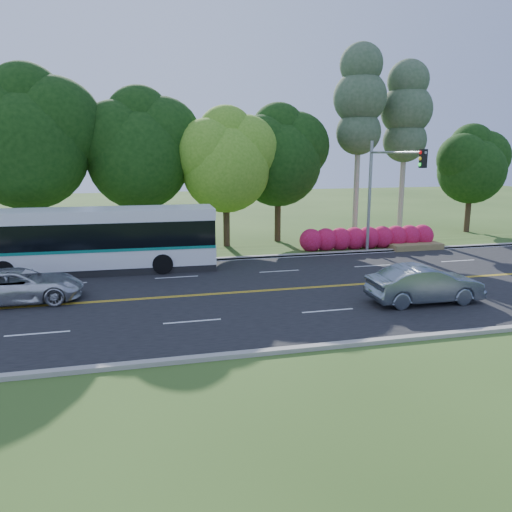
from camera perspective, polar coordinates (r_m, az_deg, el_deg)
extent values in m
plane|color=#2E4A18|center=(23.89, 6.20, -3.64)|extent=(120.00, 120.00, 0.00)
cube|color=black|center=(23.88, 6.20, -3.62)|extent=(60.00, 14.00, 0.02)
cube|color=gray|center=(30.49, 1.65, -0.02)|extent=(60.00, 0.30, 0.15)
cube|color=gray|center=(17.65, 14.18, -9.37)|extent=(60.00, 0.30, 0.15)
cube|color=#2E4A18|center=(32.25, 0.78, 0.59)|extent=(60.00, 4.00, 0.10)
cube|color=gold|center=(23.81, 6.26, -3.64)|extent=(57.00, 0.10, 0.00)
cube|color=gold|center=(23.95, 6.13, -3.54)|extent=(57.00, 0.10, 0.00)
cube|color=silver|center=(19.53, -23.70, -8.12)|extent=(2.20, 0.12, 0.00)
cube|color=silver|center=(19.29, -7.29, -7.41)|extent=(2.20, 0.12, 0.00)
cube|color=silver|center=(20.58, 8.20, -6.19)|extent=(2.20, 0.12, 0.00)
cube|color=silver|center=(23.14, 20.99, -4.84)|extent=(2.20, 0.12, 0.00)
cube|color=silver|center=(26.15, -21.16, -2.97)|extent=(2.20, 0.12, 0.00)
cube|color=silver|center=(25.98, -9.06, -2.40)|extent=(2.20, 0.12, 0.00)
cube|color=silver|center=(26.95, 2.68, -1.74)|extent=(2.20, 0.12, 0.00)
cube|color=silver|center=(28.95, 13.18, -1.09)|extent=(2.20, 0.12, 0.00)
cube|color=silver|center=(31.79, 22.07, -0.51)|extent=(2.20, 0.12, 0.00)
cube|color=silver|center=(30.22, 1.80, -0.24)|extent=(57.00, 0.12, 0.00)
cube|color=silver|center=(17.92, 13.73, -9.21)|extent=(57.00, 0.12, 0.00)
cylinder|color=#312415|center=(33.47, -24.08, 3.32)|extent=(0.44, 0.44, 3.96)
sphere|color=black|center=(33.18, -24.75, 11.02)|extent=(7.20, 7.20, 7.20)
sphere|color=black|center=(33.25, -22.06, 13.73)|extent=(5.76, 5.76, 5.76)
sphere|color=black|center=(33.67, -24.86, 15.63)|extent=(4.68, 4.68, 4.68)
cylinder|color=#312415|center=(33.93, -12.90, 3.85)|extent=(0.44, 0.44, 3.60)
sphere|color=black|center=(33.62, -13.23, 10.80)|extent=(6.60, 6.60, 6.60)
sphere|color=black|center=(33.98, -10.77, 13.14)|extent=(5.28, 5.28, 5.28)
sphere|color=black|center=(33.44, -15.63, 12.66)|extent=(4.95, 4.95, 4.95)
sphere|color=black|center=(34.08, -13.26, 14.98)|extent=(4.29, 4.29, 4.29)
cylinder|color=#312415|center=(33.49, -3.39, 3.72)|extent=(0.44, 0.44, 3.24)
sphere|color=#46851B|center=(33.17, -3.47, 9.97)|extent=(5.80, 5.80, 5.80)
sphere|color=#46851B|center=(33.70, -1.35, 11.99)|extent=(4.64, 4.64, 4.64)
sphere|color=#46851B|center=(32.76, -5.47, 11.69)|extent=(4.35, 4.35, 4.35)
sphere|color=#46851B|center=(33.58, -3.47, 13.71)|extent=(3.77, 3.77, 3.77)
cylinder|color=#312415|center=(35.83, 2.49, 4.41)|extent=(0.44, 0.44, 3.42)
sphere|color=black|center=(35.54, 2.55, 10.51)|extent=(6.00, 6.00, 6.00)
sphere|color=black|center=(36.22, 4.53, 12.41)|extent=(4.80, 4.80, 4.80)
sphere|color=black|center=(35.02, 0.73, 12.22)|extent=(4.50, 4.50, 4.50)
sphere|color=black|center=(35.97, 2.56, 14.11)|extent=(3.90, 3.90, 3.90)
cylinder|color=#A59B85|center=(37.68, 11.46, 9.43)|extent=(0.40, 0.40, 9.80)
sphere|color=#344C2F|center=(37.67, 11.64, 13.68)|extent=(3.23, 3.23, 3.23)
sphere|color=#344C2F|center=(37.83, 11.79, 17.28)|extent=(3.80, 3.80, 3.80)
sphere|color=#344C2F|center=(38.12, 11.95, 20.63)|extent=(3.04, 3.04, 3.04)
cylinder|color=#A59B85|center=(39.98, 16.39, 8.81)|extent=(0.40, 0.40, 9.10)
sphere|color=#344C2F|center=(39.95, 16.62, 12.53)|extent=(3.23, 3.23, 3.23)
sphere|color=#344C2F|center=(40.05, 16.81, 15.69)|extent=(3.80, 3.80, 3.80)
sphere|color=#344C2F|center=(40.26, 17.00, 18.64)|extent=(3.04, 3.04, 3.04)
cylinder|color=#312415|center=(43.52, 23.04, 4.56)|extent=(0.44, 0.44, 3.06)
sphere|color=black|center=(43.27, 23.41, 8.96)|extent=(5.20, 5.20, 5.20)
sphere|color=black|center=(44.20, 24.52, 10.26)|extent=(4.16, 4.16, 4.16)
sphere|color=black|center=(42.47, 22.53, 10.22)|extent=(3.90, 3.90, 3.90)
sphere|color=black|center=(43.63, 23.41, 11.55)|extent=(3.38, 3.38, 3.38)
sphere|color=#AB0E1C|center=(32.25, 6.31, 1.79)|extent=(1.50, 1.50, 1.50)
sphere|color=#AB0E1C|center=(32.60, 7.97, 1.85)|extent=(1.50, 1.50, 1.50)
sphere|color=#AB0E1C|center=(32.98, 9.59, 1.92)|extent=(1.50, 1.50, 1.50)
sphere|color=#AB0E1C|center=(33.38, 11.16, 1.98)|extent=(1.50, 1.50, 1.50)
sphere|color=#AB0E1C|center=(33.81, 12.70, 2.03)|extent=(1.50, 1.50, 1.50)
sphere|color=#AB0E1C|center=(34.26, 14.20, 2.09)|extent=(1.50, 1.50, 1.50)
sphere|color=#AB0E1C|center=(34.74, 15.67, 2.14)|extent=(1.50, 1.50, 1.50)
sphere|color=#AB0E1C|center=(35.24, 17.09, 2.19)|extent=(1.50, 1.50, 1.50)
sphere|color=#AB0E1C|center=(35.76, 18.47, 2.24)|extent=(1.50, 1.50, 1.50)
cube|color=brown|center=(34.66, 17.70, 1.07)|extent=(3.50, 1.40, 0.40)
cylinder|color=gray|center=(32.44, 12.83, 6.53)|extent=(0.20, 0.20, 7.00)
cylinder|color=gray|center=(29.66, 15.70, 11.33)|extent=(0.14, 6.00, 0.14)
cube|color=black|center=(27.25, 18.57, 10.51)|extent=(0.32, 0.28, 0.95)
sphere|color=red|center=(27.16, 18.31, 11.16)|extent=(0.18, 0.18, 0.18)
sphere|color=yellow|center=(27.16, 18.26, 10.53)|extent=(0.18, 0.18, 0.18)
sphere|color=#19D833|center=(27.16, 18.22, 9.90)|extent=(0.18, 0.18, 0.18)
cube|color=white|center=(28.02, -18.11, 0.10)|extent=(12.97, 3.12, 1.07)
cube|color=black|center=(27.81, -18.27, 2.52)|extent=(12.91, 3.16, 1.33)
cube|color=white|center=(27.68, -18.40, 4.50)|extent=(12.97, 3.12, 0.60)
cube|color=#0D7766|center=(27.93, -18.17, 1.04)|extent=(12.91, 3.17, 0.15)
cube|color=black|center=(28.17, -18.01, -1.33)|extent=(12.97, 3.01, 0.38)
cylinder|color=black|center=(27.63, -26.86, -1.55)|extent=(1.08, 0.33, 1.07)
cylinder|color=black|center=(30.06, -25.65, -0.44)|extent=(1.08, 0.33, 1.07)
cylinder|color=black|center=(26.67, -10.61, -0.90)|extent=(1.08, 0.33, 1.07)
cylinder|color=black|center=(29.19, -10.75, 0.20)|extent=(1.08, 0.33, 1.07)
imported|color=slate|center=(22.42, 18.73, -3.08)|extent=(4.88, 1.78, 1.60)
imported|color=silver|center=(23.60, -25.39, -3.08)|extent=(5.25, 2.53, 1.44)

